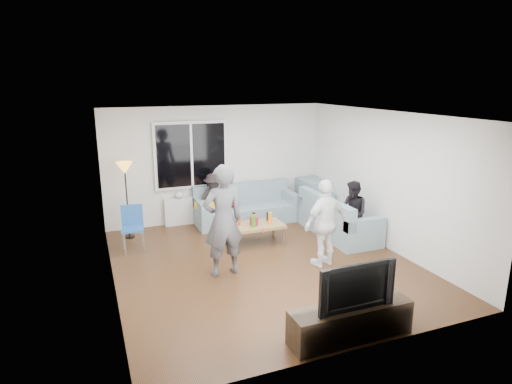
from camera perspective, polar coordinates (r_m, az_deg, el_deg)
name	(u,v)px	position (r m, az deg, el deg)	size (l,w,h in m)	color
floor	(263,265)	(7.77, 0.95, -9.49)	(5.00, 5.50, 0.04)	#56351C
ceiling	(264,113)	(7.12, 1.04, 10.31)	(5.00, 5.50, 0.04)	white
wall_back	(217,164)	(9.89, -5.18, 3.71)	(5.00, 0.04, 2.60)	silver
wall_front	(359,250)	(5.02, 13.32, -7.41)	(5.00, 0.04, 2.60)	silver
wall_left	(107,208)	(6.81, -18.99, -1.98)	(0.04, 5.50, 2.60)	silver
wall_right	(386,180)	(8.60, 16.71, 1.52)	(0.04, 5.50, 2.60)	silver
window_frame	(191,155)	(9.62, -8.51, 4.82)	(1.62, 0.06, 1.47)	white
window_glass	(191,155)	(9.58, -8.46, 4.79)	(1.50, 0.02, 1.35)	black
window_mullion	(192,155)	(9.57, -8.45, 4.78)	(0.05, 0.03, 1.35)	white
radiator	(194,210)	(9.86, -8.19, -2.33)	(1.30, 0.12, 0.62)	silver
potted_plant	(213,188)	(9.82, -5.73, 0.51)	(0.18, 0.14, 0.32)	#2C5923
vase	(179,194)	(9.66, -10.07, -0.29)	(0.17, 0.17, 0.18)	silver
sofa_back_section	(247,204)	(9.79, -1.25, -1.61)	(2.30, 0.85, 0.85)	gray
sofa_right_section	(339,215)	(9.16, 10.80, -3.01)	(0.85, 2.00, 0.85)	gray
sofa_corner	(318,196)	(10.55, 8.19, -0.57)	(0.85, 0.85, 0.85)	gray
cushion_yellow	(206,205)	(9.47, -6.63, -1.72)	(0.38, 0.32, 0.14)	gold
cushion_red	(229,202)	(9.70, -3.54, -1.26)	(0.36, 0.30, 0.13)	maroon
coffee_table	(255,234)	(8.59, -0.10, -5.52)	(1.10, 0.60, 0.40)	#957348
pitcher	(254,221)	(8.47, -0.27, -3.77)	(0.17, 0.17, 0.17)	maroon
side_chair	(133,229)	(8.48, -15.88, -4.72)	(0.40, 0.40, 0.86)	#265DA7
floor_lamp	(127,201)	(9.13, -16.56, -1.09)	(0.32, 0.32, 1.56)	gold
player_left	(223,221)	(7.06, -4.34, -3.77)	(0.68, 0.44, 1.86)	#4D4D52
player_right	(325,223)	(7.54, 9.08, -4.04)	(0.90, 0.37, 1.53)	white
spectator_right	(353,213)	(8.71, 12.60, -2.67)	(0.61, 0.47, 1.25)	black
spectator_back	(213,200)	(9.55, -5.60, -1.05)	(0.77, 0.44, 1.19)	black
tv_console	(350,322)	(5.76, 12.28, -16.30)	(1.60, 0.40, 0.44)	#35281A
television	(353,284)	(5.52, 12.57, -11.66)	(1.04, 0.14, 0.60)	black
bottle_e	(268,216)	(8.72, 1.59, -3.20)	(0.07, 0.07, 0.18)	black
bottle_a	(239,220)	(8.46, -2.28, -3.69)	(0.07, 0.07, 0.20)	#C6380B
bottle_b	(253,221)	(8.30, -0.35, -3.86)	(0.08, 0.08, 0.25)	#348A19
bottle_c	(254,217)	(8.67, -0.30, -3.26)	(0.07, 0.07, 0.19)	black
bottle_d	(270,218)	(8.50, 1.84, -3.48)	(0.07, 0.07, 0.24)	orange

